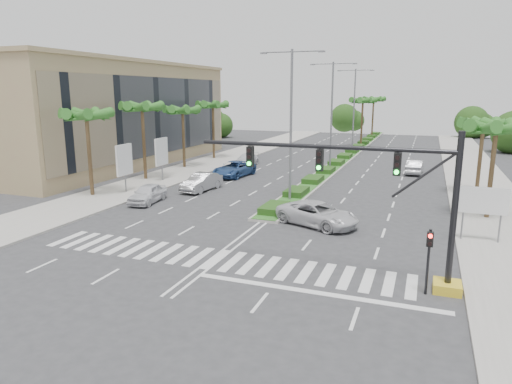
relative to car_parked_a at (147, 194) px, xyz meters
The scene contains 28 objects.
ground 14.50m from the car_parked_a, 42.17° to the right, with size 160.00×160.00×0.00m, color #333335.
footpath_right 27.90m from the car_parked_a, 21.62° to the left, with size 6.00×120.00×0.15m, color gray.
footpath_left 11.23m from the car_parked_a, 113.49° to the left, with size 6.00×120.00×0.15m, color gray.
median 36.88m from the car_parked_a, 73.08° to the left, with size 2.20×75.00×0.20m, color gray.
median_grass 36.88m from the car_parked_a, 73.08° to the left, with size 1.80×75.00×0.04m, color #2C5C1F.
building 22.93m from the car_parked_a, 133.16° to the left, with size 12.00×36.00×12.00m, color tan.
signal_gantry 22.41m from the car_parked_a, 25.92° to the right, with size 12.60×1.20×7.20m.
pedestrian_signal 23.77m from the car_parked_a, 25.98° to the right, with size 0.28×0.36×3.00m.
direction_sign 24.35m from the car_parked_a, ahead, with size 2.70×0.11×3.40m.
billboard_near 4.93m from the car_parked_a, 148.82° to the left, with size 0.18×2.10×4.35m.
billboard_far 9.36m from the car_parked_a, 114.46° to the left, with size 0.18×2.10×4.35m.
palm_left_near 8.28m from the car_parked_a, behind, with size 4.57×4.68×7.55m.
palm_left_mid 11.91m from the car_parked_a, 124.86° to the left, with size 4.57×4.68×7.95m.
palm_left_far 18.20m from the car_parked_a, 109.51° to the left, with size 4.57×4.68×7.35m.
palm_left_end 25.70m from the car_parked_a, 103.36° to the left, with size 4.57×4.68×7.75m.
palm_right_near 26.17m from the car_parked_a, ahead, with size 4.57×4.68×7.05m.
palm_right_far 28.53m from the car_parked_a, 25.95° to the left, with size 4.57×4.68×6.75m.
palm_median_a 46.97m from the car_parked_a, 76.66° to the left, with size 4.57×4.68×8.05m.
palm_median_b 61.56m from the car_parked_a, 79.90° to the left, with size 4.57×4.68×8.05m.
streetlight_near 13.05m from the car_parked_a, 21.74° to the left, with size 5.10×0.25×12.00m.
streetlight_mid 23.73m from the car_parked_a, 62.11° to the left, with size 5.10×0.25×12.00m.
streetlight_far 38.32m from the car_parked_a, 73.52° to the left, with size 5.10×0.25×12.00m.
car_parked_a is the anchor object (origin of this frame).
car_parked_b 5.98m from the car_parked_a, 70.59° to the left, with size 1.69×4.84×1.60m, color #A2A2A6.
car_parked_c 13.39m from the car_parked_a, 81.74° to the left, with size 2.70×5.86×1.63m, color navy.
car_parked_d 20.49m from the car_parked_a, 88.77° to the left, with size 1.99×4.89×1.42m, color silver.
car_crossing 14.45m from the car_parked_a, ahead, with size 2.62×5.68×1.58m, color silver.
car_right 29.45m from the car_parked_a, 47.69° to the left, with size 1.64×4.70×1.55m, color #A0A0A5.
Camera 1 is at (10.17, -20.88, 8.78)m, focal length 32.00 mm.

